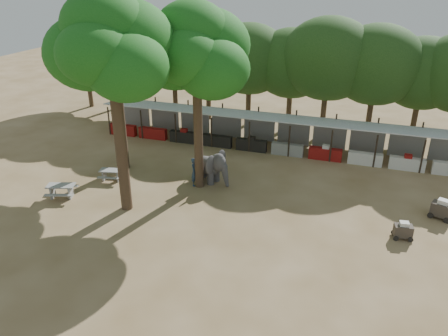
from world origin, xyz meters
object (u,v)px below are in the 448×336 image
(cart_front, at_px, (403,230))
(yard_tree_back, at_px, (195,51))
(handler, at_px, (195,172))
(picnic_table_far, at_px, (111,173))
(yard_tree_center, at_px, (110,47))
(elephant, at_px, (211,167))
(cart_back, at_px, (442,209))
(yard_tree_left, at_px, (113,49))
(picnic_table_near, at_px, (61,189))

(cart_front, bearing_deg, yard_tree_back, 159.30)
(handler, relative_size, picnic_table_far, 1.09)
(yard_tree_center, distance_m, elephant, 10.04)
(cart_back, bearing_deg, yard_tree_back, -156.81)
(picnic_table_far, relative_size, cart_front, 1.58)
(yard_tree_center, xyz_separation_m, picnic_table_far, (-2.72, 2.80, -8.72))
(yard_tree_center, height_order, elephant, yard_tree_center)
(yard_tree_back, height_order, elephant, yard_tree_back)
(yard_tree_center, xyz_separation_m, cart_front, (15.34, 1.52, -8.73))
(yard_tree_back, height_order, cart_back, yard_tree_back)
(yard_tree_back, distance_m, elephant, 7.52)
(handler, bearing_deg, picnic_table_far, 106.68)
(yard_tree_left, relative_size, cart_back, 7.89)
(picnic_table_near, bearing_deg, handler, 11.83)
(elephant, bearing_deg, yard_tree_center, -110.90)
(picnic_table_near, relative_size, cart_front, 1.88)
(yard_tree_back, xyz_separation_m, elephant, (0.60, 0.66, -7.47))
(picnic_table_near, xyz_separation_m, picnic_table_far, (1.60, 3.06, -0.06))
(yard_tree_back, bearing_deg, elephant, 47.67)
(picnic_table_near, height_order, cart_back, cart_back)
(cart_back, bearing_deg, elephant, -159.49)
(picnic_table_far, distance_m, cart_front, 18.11)
(cart_front, bearing_deg, yard_tree_left, 159.92)
(yard_tree_center, height_order, cart_back, yard_tree_center)
(yard_tree_back, bearing_deg, cart_front, -11.37)
(handler, relative_size, picnic_table_near, 0.92)
(handler, bearing_deg, cart_front, -94.54)
(yard_tree_back, bearing_deg, picnic_table_near, -149.76)
(yard_tree_center, bearing_deg, cart_back, 14.01)
(picnic_table_far, bearing_deg, yard_tree_back, -0.02)
(elephant, bearing_deg, yard_tree_back, -115.53)
(cart_back, bearing_deg, cart_front, -104.95)
(yard_tree_left, bearing_deg, cart_back, -1.80)
(yard_tree_left, height_order, picnic_table_far, yard_tree_left)
(handler, xyz_separation_m, picnic_table_near, (-7.15, -4.11, -0.40))
(cart_front, relative_size, cart_back, 0.78)
(picnic_table_far, distance_m, cart_back, 20.24)
(picnic_table_near, height_order, cart_front, cart_front)
(picnic_table_far, bearing_deg, handler, -1.23)
(handler, bearing_deg, yard_tree_left, 84.75)
(cart_front, bearing_deg, picnic_table_far, 166.63)
(elephant, height_order, cart_back, elephant)
(yard_tree_center, height_order, picnic_table_far, yard_tree_center)
(yard_tree_center, relative_size, cart_front, 11.04)
(elephant, relative_size, handler, 1.54)
(yard_tree_back, relative_size, picnic_table_far, 6.59)
(picnic_table_near, height_order, picnic_table_far, picnic_table_near)
(yard_tree_left, xyz_separation_m, handler, (5.83, -1.16, -7.26))
(yard_tree_left, relative_size, yard_tree_back, 0.97)
(handler, xyz_separation_m, cart_back, (14.63, 0.51, -0.37))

